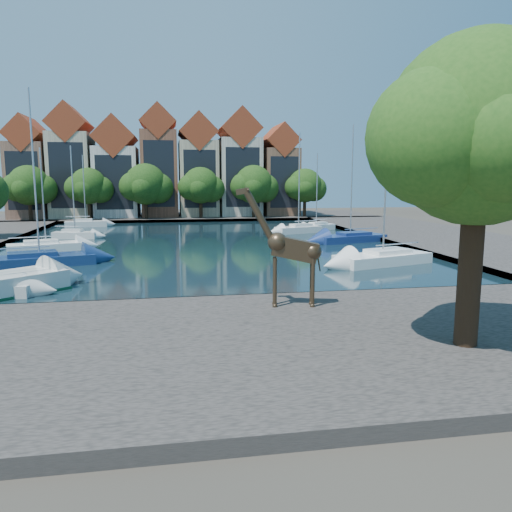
{
  "coord_description": "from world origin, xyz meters",
  "views": [
    {
      "loc": [
        -2.73,
        -24.45,
        6.31
      ],
      "look_at": [
        1.42,
        -0.71,
        2.56
      ],
      "focal_mm": 35.0,
      "sensor_mm": 36.0,
      "label": 1
    }
  ],
  "objects": [
    {
      "name": "plane_tree",
      "position": [
        7.62,
        -9.01,
        7.67
      ],
      "size": [
        8.32,
        6.4,
        10.62
      ],
      "color": "#332114",
      "rests_on": "near_quay"
    },
    {
      "name": "townhouse_east_mid",
      "position": [
        8.5,
        55.99,
        8.1
      ],
      "size": [
        6.43,
        9.18,
        16.65
      ],
      "color": "beige",
      "rests_on": "far_quay"
    },
    {
      "name": "townhouse_center",
      "position": [
        -4.0,
        55.99,
        8.36
      ],
      "size": [
        5.44,
        9.18,
        16.93
      ],
      "color": "brown",
      "rests_on": "far_quay"
    },
    {
      "name": "sailboat_left_e",
      "position": [
        -13.47,
        43.43,
        0.66
      ],
      "size": [
        5.43,
        2.61,
        9.23
      ],
      "color": "silver",
      "rests_on": "water_basin"
    },
    {
      "name": "townhouse_east_end",
      "position": [
        15.0,
        55.99,
        7.11
      ],
      "size": [
        5.44,
        9.18,
        14.43
      ],
      "color": "brown",
      "rests_on": "far_quay"
    },
    {
      "name": "far_tree_far_west",
      "position": [
        -21.9,
        50.49,
        5.18
      ],
      "size": [
        7.28,
        5.6,
        7.68
      ],
      "color": "#332114",
      "rests_on": "far_quay"
    },
    {
      "name": "townhouse_west_end",
      "position": [
        -23.0,
        55.99,
        7.36
      ],
      "size": [
        5.44,
        9.18,
        14.93
      ],
      "color": "brown",
      "rests_on": "far_quay"
    },
    {
      "name": "sailboat_left_d",
      "position": [
        -12.52,
        30.3,
        0.65
      ],
      "size": [
        4.68,
        2.28,
        9.6
      ],
      "color": "silver",
      "rests_on": "water_basin"
    },
    {
      "name": "sailboat_left_b",
      "position": [
        -12.0,
        13.18,
        0.65
      ],
      "size": [
        7.87,
        4.65,
        12.43
      ],
      "color": "navy",
      "rests_on": "water_basin"
    },
    {
      "name": "ground",
      "position": [
        0.0,
        0.0,
        0.0
      ],
      "size": [
        160.0,
        160.0,
        0.0
      ],
      "primitive_type": "plane",
      "color": "#38332B",
      "rests_on": "ground"
    },
    {
      "name": "far_tree_mid_east",
      "position": [
        2.1,
        50.49,
        5.13
      ],
      "size": [
        7.02,
        5.4,
        7.52
      ],
      "color": "#332114",
      "rests_on": "far_quay"
    },
    {
      "name": "right_quay",
      "position": [
        25.0,
        24.0,
        0.25
      ],
      "size": [
        14.0,
        52.0,
        0.5
      ],
      "primitive_type": "cube",
      "color": "#4A4440",
      "rests_on": "ground"
    },
    {
      "name": "far_tree_east",
      "position": [
        10.11,
        50.49,
        5.24
      ],
      "size": [
        7.54,
        5.8,
        7.84
      ],
      "color": "#332114",
      "rests_on": "far_quay"
    },
    {
      "name": "far_tree_far_east",
      "position": [
        18.09,
        50.49,
        5.08
      ],
      "size": [
        6.76,
        5.2,
        7.36
      ],
      "color": "#332114",
      "rests_on": "far_quay"
    },
    {
      "name": "sailboat_right_b",
      "position": [
        15.0,
        22.5,
        0.6
      ],
      "size": [
        7.62,
        4.34,
        11.37
      ],
      "color": "navy",
      "rests_on": "water_basin"
    },
    {
      "name": "townhouse_west_inner",
      "position": [
        -10.5,
        55.99,
        7.35
      ],
      "size": [
        6.43,
        9.18,
        15.15
      ],
      "color": "silver",
      "rests_on": "far_quay"
    },
    {
      "name": "sailboat_right_a",
      "position": [
        12.68,
        9.56,
        0.67
      ],
      "size": [
        7.8,
        4.69,
        11.29
      ],
      "color": "white",
      "rests_on": "water_basin"
    },
    {
      "name": "townhouse_east_inner",
      "position": [
        2.0,
        55.99,
        7.73
      ],
      "size": [
        5.94,
        9.18,
        15.79
      ],
      "color": "tan",
      "rests_on": "far_quay"
    },
    {
      "name": "sailboat_right_c",
      "position": [
        12.0,
        31.29,
        0.68
      ],
      "size": [
        5.8,
        3.53,
        11.34
      ],
      "color": "silver",
      "rests_on": "water_basin"
    },
    {
      "name": "far_tree_mid_west",
      "position": [
        -5.89,
        50.49,
        5.29
      ],
      "size": [
        7.8,
        6.0,
        8.0
      ],
      "color": "#332114",
      "rests_on": "far_quay"
    },
    {
      "name": "far_tree_west",
      "position": [
        -13.91,
        50.49,
        5.08
      ],
      "size": [
        6.76,
        5.2,
        7.36
      ],
      "color": "#332114",
      "rests_on": "far_quay"
    },
    {
      "name": "water_basin",
      "position": [
        0.0,
        24.0,
        0.04
      ],
      "size": [
        38.0,
        50.0,
        0.08
      ],
      "primitive_type": "cube",
      "color": "black",
      "rests_on": "ground"
    },
    {
      "name": "near_quay",
      "position": [
        0.0,
        -7.0,
        0.25
      ],
      "size": [
        50.0,
        14.0,
        0.5
      ],
      "primitive_type": "cube",
      "color": "#4A4440",
      "rests_on": "ground"
    },
    {
      "name": "townhouse_west_mid",
      "position": [
        -17.0,
        55.99,
        8.23
      ],
      "size": [
        5.94,
        9.18,
        16.79
      ],
      "color": "#BCB191",
      "rests_on": "far_quay"
    },
    {
      "name": "far_quay",
      "position": [
        0.0,
        56.0,
        0.25
      ],
      "size": [
        60.0,
        16.0,
        0.5
      ],
      "primitive_type": "cube",
      "color": "#4A4440",
      "rests_on": "ground"
    },
    {
      "name": "sailboat_left_c",
      "position": [
        -13.33,
        20.94,
        0.6
      ],
      "size": [
        6.55,
        3.93,
        8.83
      ],
      "color": "white",
      "rests_on": "water_basin"
    },
    {
      "name": "sailboat_right_d",
      "position": [
        15.0,
        34.2,
        0.62
      ],
      "size": [
        5.04,
        3.41,
        9.21
      ],
      "color": "white",
      "rests_on": "water_basin"
    },
    {
      "name": "giraffe_statue",
      "position": [
        2.59,
        -2.61,
        3.17
      ],
      "size": [
        3.8,
        1.02,
        5.43
      ],
      "color": "#3E2E1F",
      "rests_on": "near_quay"
    }
  ]
}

